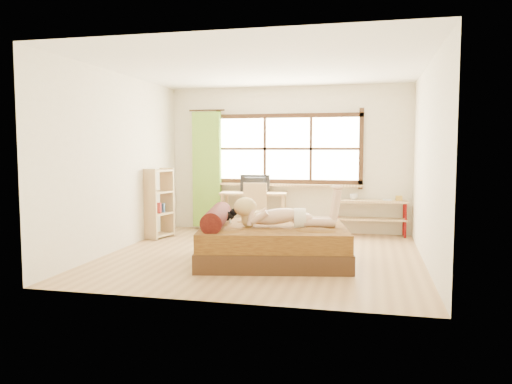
% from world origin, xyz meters
% --- Properties ---
extents(floor, '(4.50, 4.50, 0.00)m').
position_xyz_m(floor, '(0.00, 0.00, 0.00)').
color(floor, '#9E754C').
rests_on(floor, ground).
extents(ceiling, '(4.50, 4.50, 0.00)m').
position_xyz_m(ceiling, '(0.00, 0.00, 2.70)').
color(ceiling, white).
rests_on(ceiling, wall_back).
extents(wall_back, '(4.50, 0.00, 4.50)m').
position_xyz_m(wall_back, '(0.00, 2.25, 1.35)').
color(wall_back, silver).
rests_on(wall_back, floor).
extents(wall_front, '(4.50, 0.00, 4.50)m').
position_xyz_m(wall_front, '(0.00, -2.25, 1.35)').
color(wall_front, silver).
rests_on(wall_front, floor).
extents(wall_left, '(0.00, 4.50, 4.50)m').
position_xyz_m(wall_left, '(-2.25, 0.00, 1.35)').
color(wall_left, silver).
rests_on(wall_left, floor).
extents(wall_right, '(0.00, 4.50, 4.50)m').
position_xyz_m(wall_right, '(2.25, 0.00, 1.35)').
color(wall_right, silver).
rests_on(wall_right, floor).
extents(window, '(2.80, 0.16, 1.46)m').
position_xyz_m(window, '(0.00, 2.22, 1.51)').
color(window, '#FFEDBF').
rests_on(window, wall_back).
extents(curtain, '(0.55, 0.10, 2.20)m').
position_xyz_m(curtain, '(-1.55, 2.13, 1.15)').
color(curtain, '#4D8424').
rests_on(curtain, wall_back).
extents(bed, '(2.26, 1.94, 0.76)m').
position_xyz_m(bed, '(0.17, -0.34, 0.27)').
color(bed, '#301F0E').
rests_on(bed, floor).
extents(woman, '(1.45, 0.66, 0.60)m').
position_xyz_m(woman, '(0.37, -0.38, 0.80)').
color(woman, tan).
rests_on(woman, bed).
extents(kitten, '(0.32, 0.17, 0.24)m').
position_xyz_m(kitten, '(-0.50, -0.23, 0.62)').
color(kitten, black).
rests_on(kitten, bed).
extents(desk, '(1.25, 0.67, 0.75)m').
position_xyz_m(desk, '(-0.58, 1.95, 0.65)').
color(desk, '#A17857').
rests_on(desk, floor).
extents(monitor, '(0.55, 0.13, 0.32)m').
position_xyz_m(monitor, '(-0.58, 2.00, 0.91)').
color(monitor, black).
rests_on(monitor, desk).
extents(chair, '(0.46, 0.46, 0.94)m').
position_xyz_m(chair, '(-0.49, 1.59, 0.52)').
color(chair, '#A17857').
rests_on(chair, floor).
extents(pipe_shelf, '(1.29, 0.38, 0.73)m').
position_xyz_m(pipe_shelf, '(1.54, 2.07, 0.47)').
color(pipe_shelf, '#A17857').
rests_on(pipe_shelf, floor).
extents(cup, '(0.14, 0.14, 0.10)m').
position_xyz_m(cup, '(1.23, 2.07, 0.69)').
color(cup, gray).
rests_on(cup, pipe_shelf).
extents(book, '(0.16, 0.22, 0.02)m').
position_xyz_m(book, '(1.73, 2.07, 0.65)').
color(book, gray).
rests_on(book, pipe_shelf).
extents(bookshelf, '(0.41, 0.58, 1.20)m').
position_xyz_m(bookshelf, '(-2.08, 1.05, 0.61)').
color(bookshelf, '#A17857').
rests_on(bookshelf, floor).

